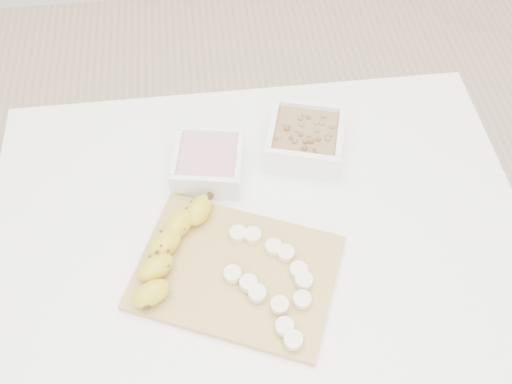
{
  "coord_description": "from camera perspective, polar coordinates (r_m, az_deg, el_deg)",
  "views": [
    {
      "loc": [
        -0.07,
        -0.56,
        1.65
      ],
      "look_at": [
        0.0,
        0.03,
        0.81
      ],
      "focal_mm": 40.0,
      "sensor_mm": 36.0,
      "label": 1
    }
  ],
  "objects": [
    {
      "name": "banana_slices",
      "position": [
        0.98,
        1.68,
        -8.7
      ],
      "size": [
        0.15,
        0.24,
        0.02
      ],
      "color": "#F2E8BA",
      "rests_on": "cutting_board"
    },
    {
      "name": "banana",
      "position": [
        1.0,
        -8.53,
        -5.85
      ],
      "size": [
        0.2,
        0.22,
        0.04
      ],
      "primitive_type": null,
      "rotation": [
        0.0,
        0.0,
        -0.72
      ],
      "color": "gold",
      "rests_on": "cutting_board"
    },
    {
      "name": "bowl_granola",
      "position": [
        1.14,
        4.94,
        5.31
      ],
      "size": [
        0.18,
        0.18,
        0.07
      ],
      "color": "white",
      "rests_on": "table"
    },
    {
      "name": "bowl_yogurt",
      "position": [
        1.11,
        -4.77,
        2.95
      ],
      "size": [
        0.15,
        0.15,
        0.06
      ],
      "color": "white",
      "rests_on": "table"
    },
    {
      "name": "cutting_board",
      "position": [
        1.01,
        -1.96,
        -8.05
      ],
      "size": [
        0.41,
        0.36,
        0.01
      ],
      "primitive_type": "cube",
      "rotation": [
        0.0,
        0.0,
        -0.4
      ],
      "color": "tan",
      "rests_on": "table"
    },
    {
      "name": "table",
      "position": [
        1.15,
        0.17,
        -5.7
      ],
      "size": [
        1.0,
        0.7,
        0.75
      ],
      "color": "white",
      "rests_on": "ground"
    },
    {
      "name": "ground",
      "position": [
        1.75,
        0.12,
        -16.27
      ],
      "size": [
        3.5,
        3.5,
        0.0
      ],
      "primitive_type": "plane",
      "color": "#C6AD89",
      "rests_on": "ground"
    }
  ]
}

